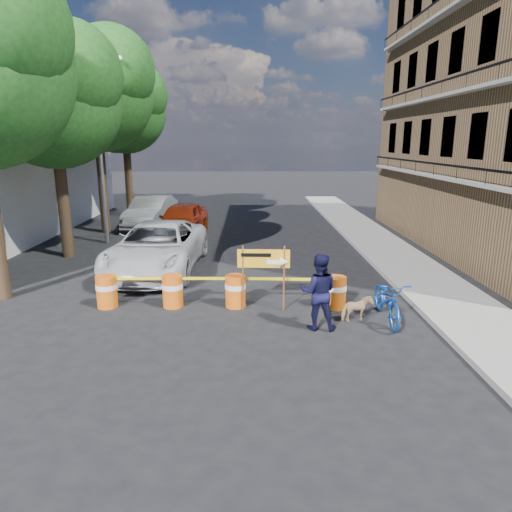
{
  "coord_description": "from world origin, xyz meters",
  "views": [
    {
      "loc": [
        0.45,
        -10.84,
        4.49
      ],
      "look_at": [
        0.64,
        1.8,
        1.3
      ],
      "focal_mm": 32.0,
      "sensor_mm": 36.0,
      "label": 1
    }
  ],
  "objects_px": {
    "barrel_far_right": "(336,292)",
    "sedan_red": "(182,220)",
    "bicycle": "(389,281)",
    "barrel_mid_right": "(235,290)",
    "barrel_far_left": "(107,291)",
    "detour_sign": "(270,264)",
    "sedan_silver": "(151,212)",
    "barrel_mid_left": "(173,290)",
    "dog": "(357,309)",
    "suv_white": "(157,247)",
    "pedestrian": "(319,292)"
  },
  "relations": [
    {
      "from": "barrel_mid_right",
      "to": "barrel_mid_left",
      "type": "bearing_deg",
      "value": 178.99
    },
    {
      "from": "sedan_red",
      "to": "barrel_far_left",
      "type": "bearing_deg",
      "value": -88.0
    },
    {
      "from": "barrel_mid_right",
      "to": "bicycle",
      "type": "distance_m",
      "value": 4.1
    },
    {
      "from": "barrel_far_left",
      "to": "suv_white",
      "type": "height_order",
      "value": "suv_white"
    },
    {
      "from": "barrel_mid_left",
      "to": "bicycle",
      "type": "relative_size",
      "value": 0.42
    },
    {
      "from": "detour_sign",
      "to": "sedan_red",
      "type": "xyz_separation_m",
      "value": [
        -3.81,
        10.13,
        -0.51
      ]
    },
    {
      "from": "barrel_mid_left",
      "to": "detour_sign",
      "type": "xyz_separation_m",
      "value": [
        2.69,
        -0.32,
        0.85
      ]
    },
    {
      "from": "barrel_far_right",
      "to": "sedan_red",
      "type": "relative_size",
      "value": 0.19
    },
    {
      "from": "sedan_red",
      "to": "barrel_far_right",
      "type": "bearing_deg",
      "value": -54.53
    },
    {
      "from": "barrel_mid_right",
      "to": "barrel_far_left",
      "type": "bearing_deg",
      "value": 179.64
    },
    {
      "from": "barrel_mid_left",
      "to": "barrel_mid_right",
      "type": "xyz_separation_m",
      "value": [
        1.74,
        -0.03,
        0.0
      ]
    },
    {
      "from": "barrel_far_left",
      "to": "dog",
      "type": "xyz_separation_m",
      "value": [
        6.69,
        -1.15,
        -0.14
      ]
    },
    {
      "from": "barrel_mid_right",
      "to": "sedan_silver",
      "type": "relative_size",
      "value": 0.18
    },
    {
      "from": "barrel_mid_right",
      "to": "barrel_far_right",
      "type": "relative_size",
      "value": 1.0
    },
    {
      "from": "sedan_red",
      "to": "detour_sign",
      "type": "bearing_deg",
      "value": -63.3
    },
    {
      "from": "pedestrian",
      "to": "bicycle",
      "type": "bearing_deg",
      "value": -157.5
    },
    {
      "from": "detour_sign",
      "to": "pedestrian",
      "type": "xyz_separation_m",
      "value": [
        1.12,
        -1.27,
        -0.37
      ]
    },
    {
      "from": "barrel_mid_right",
      "to": "sedan_red",
      "type": "bearing_deg",
      "value": 106.22
    },
    {
      "from": "detour_sign",
      "to": "barrel_mid_left",
      "type": "bearing_deg",
      "value": 176.41
    },
    {
      "from": "suv_white",
      "to": "dog",
      "type": "bearing_deg",
      "value": -35.82
    },
    {
      "from": "detour_sign",
      "to": "suv_white",
      "type": "distance_m",
      "value": 5.53
    },
    {
      "from": "sedan_red",
      "to": "barrel_mid_left",
      "type": "bearing_deg",
      "value": -77.4
    },
    {
      "from": "pedestrian",
      "to": "bicycle",
      "type": "height_order",
      "value": "bicycle"
    },
    {
      "from": "pedestrian",
      "to": "sedan_red",
      "type": "relative_size",
      "value": 0.4
    },
    {
      "from": "sedan_silver",
      "to": "suv_white",
      "type": "bearing_deg",
      "value": -71.46
    },
    {
      "from": "barrel_far_right",
      "to": "barrel_mid_left",
      "type": "bearing_deg",
      "value": 177.65
    },
    {
      "from": "pedestrian",
      "to": "suv_white",
      "type": "height_order",
      "value": "pedestrian"
    },
    {
      "from": "barrel_far_right",
      "to": "dog",
      "type": "height_order",
      "value": "barrel_far_right"
    },
    {
      "from": "sedan_red",
      "to": "sedan_silver",
      "type": "bearing_deg",
      "value": 135.03
    },
    {
      "from": "pedestrian",
      "to": "dog",
      "type": "relative_size",
      "value": 2.39
    },
    {
      "from": "suv_white",
      "to": "sedan_red",
      "type": "height_order",
      "value": "suv_white"
    },
    {
      "from": "dog",
      "to": "sedan_silver",
      "type": "distance_m",
      "value": 15.64
    },
    {
      "from": "detour_sign",
      "to": "pedestrian",
      "type": "bearing_deg",
      "value": -45.29
    },
    {
      "from": "bicycle",
      "to": "barrel_mid_right",
      "type": "bearing_deg",
      "value": 165.19
    },
    {
      "from": "barrel_far_right",
      "to": "bicycle",
      "type": "relative_size",
      "value": 0.42
    },
    {
      "from": "barrel_mid_left",
      "to": "barrel_far_right",
      "type": "distance_m",
      "value": 4.51
    },
    {
      "from": "barrel_mid_right",
      "to": "bicycle",
      "type": "height_order",
      "value": "bicycle"
    },
    {
      "from": "barrel_mid_left",
      "to": "barrel_far_right",
      "type": "height_order",
      "value": "same"
    },
    {
      "from": "barrel_far_left",
      "to": "barrel_mid_right",
      "type": "height_order",
      "value": "same"
    },
    {
      "from": "barrel_mid_left",
      "to": "suv_white",
      "type": "bearing_deg",
      "value": 106.95
    },
    {
      "from": "detour_sign",
      "to": "sedan_silver",
      "type": "distance_m",
      "value": 13.88
    },
    {
      "from": "bicycle",
      "to": "suv_white",
      "type": "xyz_separation_m",
      "value": [
        -6.77,
        4.77,
        -0.22
      ]
    },
    {
      "from": "barrel_far_right",
      "to": "dog",
      "type": "relative_size",
      "value": 1.14
    },
    {
      "from": "pedestrian",
      "to": "dog",
      "type": "distance_m",
      "value": 1.3
    },
    {
      "from": "detour_sign",
      "to": "dog",
      "type": "height_order",
      "value": "detour_sign"
    },
    {
      "from": "bicycle",
      "to": "sedan_silver",
      "type": "relative_size",
      "value": 0.43
    },
    {
      "from": "pedestrian",
      "to": "sedan_red",
      "type": "height_order",
      "value": "pedestrian"
    },
    {
      "from": "pedestrian",
      "to": "dog",
      "type": "xyz_separation_m",
      "value": [
        1.06,
        0.44,
        -0.61
      ]
    },
    {
      "from": "barrel_far_left",
      "to": "sedan_silver",
      "type": "relative_size",
      "value": 0.18
    },
    {
      "from": "barrel_far_left",
      "to": "sedan_silver",
      "type": "distance_m",
      "value": 12.36
    }
  ]
}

